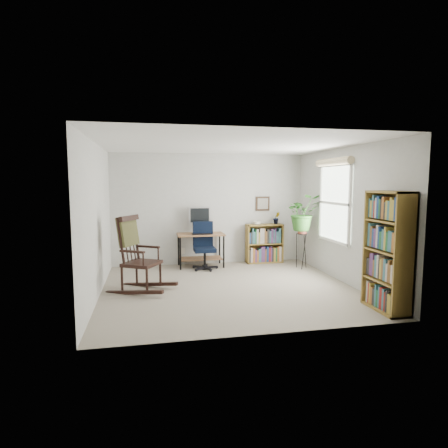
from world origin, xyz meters
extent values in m
cube|color=gray|center=(0.00, 0.00, 0.00)|extent=(4.20, 4.00, 0.00)
cube|color=white|center=(0.00, 0.00, 2.40)|extent=(4.20, 4.00, 0.00)
cube|color=beige|center=(0.00, 2.00, 1.20)|extent=(4.20, 0.00, 2.40)
cube|color=beige|center=(0.00, -2.00, 1.20)|extent=(4.20, 0.00, 2.40)
cube|color=beige|center=(-2.10, 0.00, 1.20)|extent=(0.00, 4.00, 2.40)
cube|color=beige|center=(2.10, 0.00, 1.20)|extent=(0.00, 4.00, 2.40)
cube|color=black|center=(-0.24, 1.58, 0.72)|extent=(0.40, 0.15, 0.02)
imported|color=#306C26|center=(1.80, 1.12, 1.52)|extent=(1.69, 1.88, 1.46)
imported|color=#306C26|center=(1.49, 1.83, 0.91)|extent=(0.13, 0.24, 0.11)
camera|label=1|loc=(-1.31, -6.06, 1.79)|focal=30.00mm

